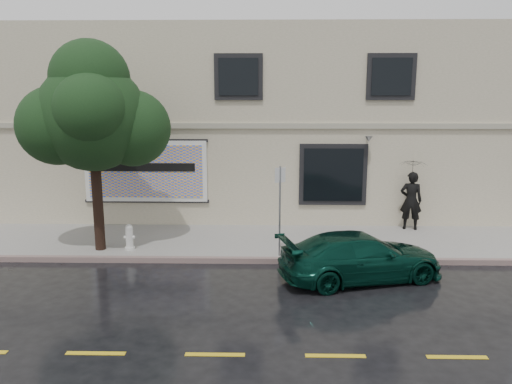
{
  "coord_description": "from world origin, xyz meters",
  "views": [
    {
      "loc": [
        0.92,
        -11.83,
        4.73
      ],
      "look_at": [
        0.63,
        2.2,
        1.89
      ],
      "focal_mm": 35.0,
      "sensor_mm": 36.0,
      "label": 1
    }
  ],
  "objects_px": {
    "pedestrian": "(411,201)",
    "street_tree": "(92,118)",
    "fire_hydrant": "(129,237)",
    "car": "(361,257)"
  },
  "relations": [
    {
      "from": "pedestrian",
      "to": "street_tree",
      "type": "xyz_separation_m",
      "value": [
        -9.76,
        -2.4,
        2.87
      ]
    },
    {
      "from": "street_tree",
      "to": "fire_hydrant",
      "type": "relative_size",
      "value": 6.99
    },
    {
      "from": "street_tree",
      "to": "car",
      "type": "bearing_deg",
      "value": -14.44
    },
    {
      "from": "pedestrian",
      "to": "street_tree",
      "type": "relative_size",
      "value": 0.36
    },
    {
      "from": "pedestrian",
      "to": "street_tree",
      "type": "bearing_deg",
      "value": 25.41
    },
    {
      "from": "pedestrian",
      "to": "car",
      "type": "bearing_deg",
      "value": 71.83
    },
    {
      "from": "car",
      "to": "street_tree",
      "type": "xyz_separation_m",
      "value": [
        -7.31,
        1.88,
        3.4
      ]
    },
    {
      "from": "car",
      "to": "pedestrian",
      "type": "height_order",
      "value": "pedestrian"
    },
    {
      "from": "fire_hydrant",
      "to": "street_tree",
      "type": "bearing_deg",
      "value": 166.79
    },
    {
      "from": "pedestrian",
      "to": "fire_hydrant",
      "type": "bearing_deg",
      "value": 26.84
    }
  ]
}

